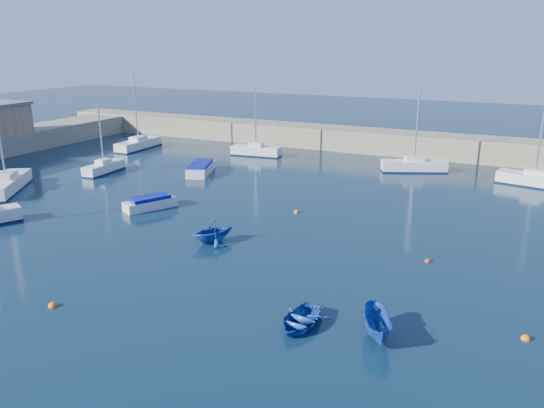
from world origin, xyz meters
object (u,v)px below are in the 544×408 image
at_px(dinghy_left, 212,231).
at_px(dinghy_right, 378,325).
at_px(sailboat_6, 414,165).
at_px(sailboat_7, 534,180).
at_px(dinghy_center, 300,320).
at_px(motorboat_2, 201,168).
at_px(sailboat_2, 7,184).
at_px(sailboat_3, 104,167).
at_px(sailboat_5, 256,150).
at_px(motorboat_1, 150,203).
at_px(sailboat_4, 138,144).

xyz_separation_m(dinghy_left, dinghy_right, (13.16, -6.95, -0.18)).
bearing_deg(dinghy_left, sailboat_6, 104.79).
bearing_deg(sailboat_7, dinghy_center, 175.19).
xyz_separation_m(sailboat_6, dinghy_center, (1.61, -34.06, -0.30)).
bearing_deg(dinghy_right, motorboat_2, 114.19).
bearing_deg(sailboat_2, sailboat_3, 38.61).
height_order(sailboat_3, dinghy_left, sailboat_3).
relative_size(sailboat_5, dinghy_center, 2.44).
bearing_deg(sailboat_2, dinghy_left, -40.39).
xyz_separation_m(sailboat_2, motorboat_1, (14.95, 1.44, -0.18)).
height_order(sailboat_2, dinghy_left, sailboat_2).
distance_m(sailboat_2, sailboat_3, 9.63).
bearing_deg(sailboat_5, dinghy_right, -151.11).
xyz_separation_m(sailboat_2, sailboat_6, (31.51, 23.71, -0.03)).
distance_m(sailboat_3, dinghy_right, 38.68).
xyz_separation_m(sailboat_4, motorboat_1, (17.13, -19.42, -0.14)).
xyz_separation_m(sailboat_7, motorboat_1, (-27.89, -21.23, -0.15)).
height_order(dinghy_left, dinghy_right, dinghy_left).
bearing_deg(sailboat_4, motorboat_2, -29.46).
distance_m(motorboat_1, dinghy_right, 24.45).
relative_size(sailboat_3, dinghy_right, 2.17).
distance_m(sailboat_4, sailboat_7, 45.06).
relative_size(sailboat_5, dinghy_left, 2.62).
bearing_deg(sailboat_4, sailboat_6, 3.02).
height_order(sailboat_5, dinghy_right, sailboat_5).
xyz_separation_m(sailboat_4, sailboat_6, (33.69, 2.84, 0.01)).
distance_m(sailboat_2, sailboat_5, 26.98).
distance_m(sailboat_6, dinghy_center, 34.10).
height_order(sailboat_4, sailboat_7, sailboat_4).
height_order(sailboat_5, dinghy_left, sailboat_5).
bearing_deg(sailboat_7, sailboat_6, 96.37).
bearing_deg(sailboat_6, sailboat_2, 102.99).
bearing_deg(dinghy_left, dinghy_center, -6.56).
distance_m(sailboat_3, sailboat_6, 32.05).
xyz_separation_m(sailboat_6, dinghy_left, (-7.99, -26.53, 0.16)).
relative_size(sailboat_7, motorboat_2, 1.51).
xyz_separation_m(sailboat_4, dinghy_left, (25.70, -23.69, 0.17)).
xyz_separation_m(motorboat_2, dinghy_left, (11.53, -16.26, 0.27)).
height_order(sailboat_4, dinghy_center, sailboat_4).
xyz_separation_m(motorboat_1, dinghy_center, (18.17, -11.79, -0.15)).
xyz_separation_m(sailboat_6, sailboat_7, (11.34, -1.04, 0.00)).
bearing_deg(sailboat_6, sailboat_4, 70.86).
xyz_separation_m(sailboat_3, sailboat_6, (28.56, 14.54, 0.06)).
bearing_deg(sailboat_3, dinghy_right, -33.07).
bearing_deg(dinghy_center, motorboat_1, 148.70).
xyz_separation_m(sailboat_6, motorboat_2, (-19.52, -10.27, -0.11)).
bearing_deg(dinghy_right, dinghy_left, 129.58).
bearing_deg(sailboat_6, motorboat_1, 119.40).
distance_m(sailboat_5, sailboat_6, 18.44).
relative_size(motorboat_1, dinghy_center, 1.37).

